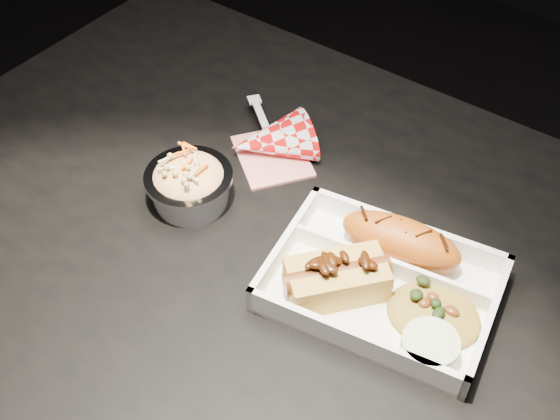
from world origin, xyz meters
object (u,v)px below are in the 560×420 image
object	(u,v)px
fried_pastry	(401,240)
hotdog	(337,277)
napkin_fork	(271,141)
dining_table	(304,312)
food_tray	(381,287)
foil_coleslaw_cup	(189,182)

from	to	relation	value
fried_pastry	hotdog	distance (m)	0.09
napkin_fork	hotdog	bearing A→B (deg)	1.31
dining_table	food_tray	distance (m)	0.14
foil_coleslaw_cup	dining_table	bearing A→B (deg)	-1.99
fried_pastry	dining_table	bearing A→B (deg)	-136.81
food_tray	fried_pastry	bearing A→B (deg)	90.00
food_tray	fried_pastry	distance (m)	0.06
foil_coleslaw_cup	food_tray	bearing A→B (deg)	3.05
dining_table	fried_pastry	bearing A→B (deg)	43.19
napkin_fork	food_tray	bearing A→B (deg)	12.02
foil_coleslaw_cup	fried_pastry	bearing A→B (deg)	14.65
fried_pastry	napkin_fork	distance (m)	0.25
hotdog	napkin_fork	xyz separation A→B (m)	(-0.21, 0.16, -0.02)
dining_table	fried_pastry	world-z (taller)	fried_pastry
dining_table	napkin_fork	size ratio (longest dim) A/B	7.31
food_tray	foil_coleslaw_cup	size ratio (longest dim) A/B	2.47
food_tray	dining_table	bearing A→B (deg)	-176.10
fried_pastry	foil_coleslaw_cup	xyz separation A→B (m)	(-0.26, -0.07, -0.00)
dining_table	napkin_fork	xyz separation A→B (m)	(-0.16, 0.14, 0.11)
food_tray	foil_coleslaw_cup	bearing A→B (deg)	173.76
foil_coleslaw_cup	napkin_fork	bearing A→B (deg)	78.85
fried_pastry	foil_coleslaw_cup	bearing A→B (deg)	-165.35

